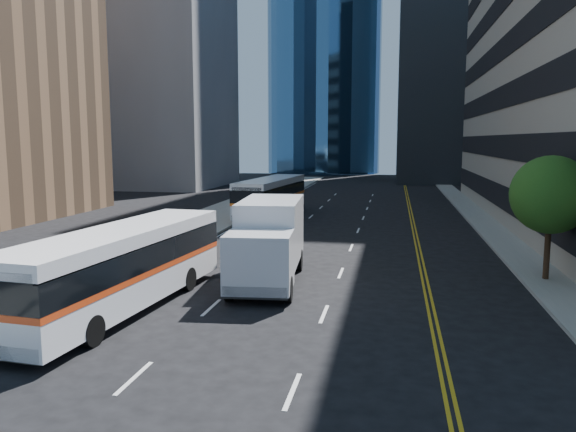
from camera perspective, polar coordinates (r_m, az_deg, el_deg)
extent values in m
plane|color=black|center=(17.54, 1.20, -11.79)|extent=(160.00, 160.00, 0.00)
cube|color=gray|center=(43.75, -6.95, 0.09)|extent=(5.00, 90.00, 0.15)
cube|color=gray|center=(42.17, 19.19, -0.57)|extent=(2.00, 90.00, 0.15)
cube|color=gray|center=(75.79, -13.89, 16.36)|extent=(18.00, 18.00, 35.00)
cylinder|color=#332114|center=(25.52, 24.82, -3.39)|extent=(0.24, 0.24, 2.20)
sphere|color=#204A15|center=(25.19, 25.13, 1.98)|extent=(3.20, 3.20, 3.20)
cube|color=white|center=(20.36, -16.48, -6.90)|extent=(3.33, 11.20, 1.01)
cube|color=#EC4416|center=(20.22, -16.55, -5.26)|extent=(3.35, 11.22, 0.20)
cube|color=black|center=(20.12, -16.60, -3.85)|extent=(3.35, 11.22, 0.83)
cube|color=white|center=(19.99, -16.68, -1.92)|extent=(3.33, 11.20, 0.46)
cylinder|color=black|center=(18.53, -24.83, -9.95)|extent=(0.35, 0.94, 0.92)
cylinder|color=black|center=(17.25, -19.28, -10.95)|extent=(0.35, 0.94, 0.92)
cylinder|color=black|center=(23.43, -14.86, -5.85)|extent=(0.35, 0.94, 0.92)
cylinder|color=black|center=(22.43, -10.09, -6.31)|extent=(0.35, 0.94, 0.92)
cube|color=silver|center=(43.52, -1.71, 1.12)|extent=(3.39, 11.41, 1.03)
cube|color=orange|center=(43.46, -1.71, 1.92)|extent=(3.41, 11.43, 0.21)
cube|color=black|center=(43.41, -1.71, 2.60)|extent=(3.41, 11.43, 0.84)
cube|color=silver|center=(43.35, -1.71, 3.52)|extent=(3.39, 11.41, 0.47)
cylinder|color=black|center=(40.75, -4.59, 0.12)|extent=(0.36, 0.96, 0.94)
cylinder|color=black|center=(40.05, -1.64, 0.01)|extent=(0.36, 0.96, 0.94)
cylinder|color=black|center=(46.73, -1.89, 1.12)|extent=(0.36, 0.96, 0.94)
cylinder|color=black|center=(46.12, 0.71, 1.03)|extent=(0.36, 0.96, 0.94)
cube|color=silver|center=(20.61, -2.95, -4.61)|extent=(2.60, 2.42, 2.11)
cube|color=black|center=(19.60, -3.38, -4.06)|extent=(2.21, 0.26, 1.10)
cube|color=silver|center=(23.92, -1.71, -1.41)|extent=(2.83, 5.01, 2.61)
cube|color=black|center=(23.13, -2.05, -5.53)|extent=(2.39, 6.76, 0.25)
cylinder|color=black|center=(20.83, -5.99, -7.26)|extent=(0.37, 0.99, 0.96)
cylinder|color=black|center=(20.52, 0.01, -7.46)|extent=(0.37, 0.99, 0.96)
cylinder|color=black|center=(25.63, -3.74, -4.39)|extent=(0.37, 0.99, 0.96)
cylinder|color=black|center=(25.38, 1.12, -4.50)|extent=(0.37, 0.99, 0.96)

